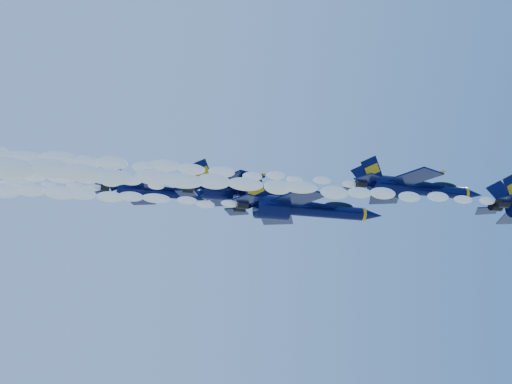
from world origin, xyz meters
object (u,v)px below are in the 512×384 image
object	(u,v)px
jet_second	(412,188)
jet_third	(301,209)
jet_fifth	(154,191)
jet_fourth	(244,191)

from	to	relation	value
jet_second	jet_third	xyz separation A→B (m)	(-9.40, 9.26, -0.42)
jet_fifth	jet_third	bearing A→B (deg)	-39.18
jet_second	jet_fourth	world-z (taller)	jet_fourth
jet_second	jet_fifth	distance (m)	34.01
jet_third	jet_fifth	xyz separation A→B (m)	(-15.94, 12.99, 4.89)
jet_second	jet_fourth	size ratio (longest dim) A/B	0.90
jet_fifth	jet_second	bearing A→B (deg)	-41.29
jet_second	jet_fourth	bearing A→B (deg)	140.24
jet_fourth	jet_second	bearing A→B (deg)	-39.76
jet_fourth	jet_fifth	bearing A→B (deg)	136.46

